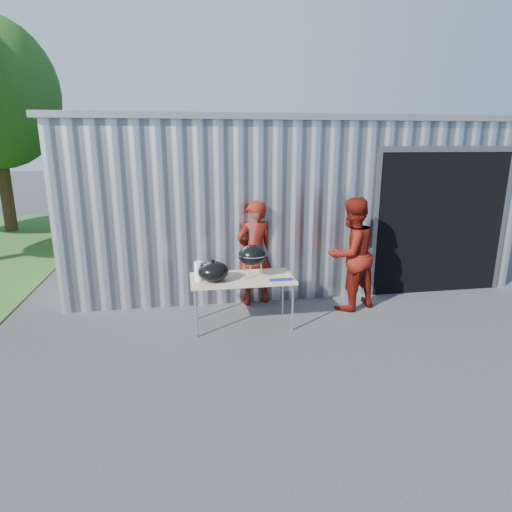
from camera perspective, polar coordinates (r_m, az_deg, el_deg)
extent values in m
plane|color=#353538|center=(5.90, 3.03, -11.90)|extent=(80.00, 80.00, 0.00)
cube|color=silver|center=(10.10, 1.80, 8.31)|extent=(8.00, 6.00, 3.00)
cube|color=slate|center=(10.04, 1.87, 17.13)|extent=(8.20, 6.20, 0.10)
cube|color=black|center=(8.76, 21.37, 4.63)|extent=(2.40, 1.20, 2.50)
cube|color=#4C4C51|center=(8.17, 24.30, 12.87)|extent=(2.52, 0.08, 0.10)
cylinder|color=#442D19|center=(15.19, -30.24, 6.69)|extent=(0.36, 0.36, 2.03)
cube|color=tan|center=(6.26, -1.88, -3.02)|extent=(1.50, 0.75, 0.04)
cylinder|color=silver|center=(6.05, -7.99, -7.62)|extent=(0.03, 0.03, 0.71)
cylinder|color=silver|center=(6.23, 4.90, -6.86)|extent=(0.03, 0.03, 0.71)
cylinder|color=silver|center=(6.64, -8.16, -5.56)|extent=(0.03, 0.03, 0.71)
cylinder|color=silver|center=(6.80, 3.58, -4.93)|extent=(0.03, 0.03, 0.71)
ellipsoid|color=black|center=(6.17, -0.51, 0.10)|extent=(0.41, 0.41, 0.30)
cylinder|color=silver|center=(6.16, -0.51, 0.19)|extent=(0.41, 0.41, 0.02)
cylinder|color=silver|center=(6.16, -0.51, 0.30)|extent=(0.39, 0.39, 0.01)
cylinder|color=silver|center=(6.36, -0.71, -1.43)|extent=(0.02, 0.02, 0.24)
cylinder|color=silver|center=(6.14, -1.52, -2.02)|extent=(0.02, 0.02, 0.24)
cylinder|color=silver|center=(6.18, 0.70, -1.91)|extent=(0.02, 0.02, 0.24)
cylinder|color=#C56246|center=(6.14, -1.68, 0.38)|extent=(0.02, 0.14, 0.02)
cylinder|color=#C56246|center=(6.14, -1.39, 0.39)|extent=(0.02, 0.14, 0.02)
cylinder|color=#C56246|center=(6.15, -1.09, 0.40)|extent=(0.02, 0.14, 0.02)
cylinder|color=#C56246|center=(6.15, -0.80, 0.42)|extent=(0.02, 0.14, 0.02)
cylinder|color=#C56246|center=(6.16, -0.51, 0.43)|extent=(0.02, 0.14, 0.02)
cylinder|color=#C56246|center=(6.16, -0.22, 0.44)|extent=(0.02, 0.14, 0.02)
cylinder|color=#C56246|center=(6.17, 0.06, 0.45)|extent=(0.02, 0.14, 0.02)
cylinder|color=#C56246|center=(6.17, 0.35, 0.46)|extent=(0.02, 0.14, 0.02)
cylinder|color=#C56246|center=(6.18, 0.64, 0.48)|extent=(0.02, 0.14, 0.02)
cone|color=silver|center=(6.09, -0.52, 3.03)|extent=(0.20, 0.20, 0.55)
ellipsoid|color=black|center=(6.08, -5.73, -2.04)|extent=(0.44, 0.44, 0.29)
cylinder|color=black|center=(6.04, -5.77, -0.60)|extent=(0.05, 0.05, 0.03)
cylinder|color=white|center=(6.12, -7.67, -2.02)|extent=(0.12, 0.12, 0.28)
cube|color=white|center=(6.40, -7.03, -2.08)|extent=(0.20, 0.15, 0.10)
cube|color=#171C95|center=(6.11, 3.33, -3.08)|extent=(0.32, 0.05, 0.05)
cube|color=yellow|center=(6.10, 3.33, -2.80)|extent=(0.32, 0.05, 0.01)
imported|color=#5D110A|center=(7.09, -0.14, 0.37)|extent=(0.73, 0.58, 1.76)
imported|color=#5D110A|center=(7.05, 12.56, 0.23)|extent=(1.09, 0.98, 1.83)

